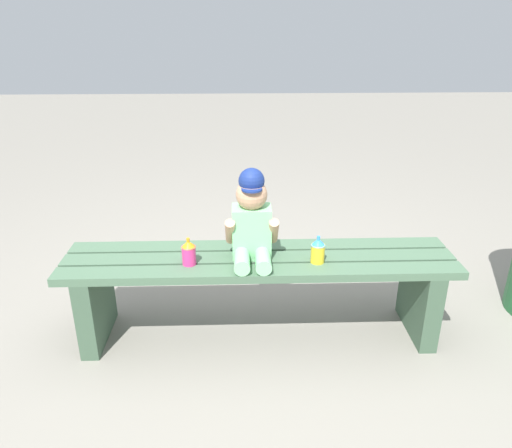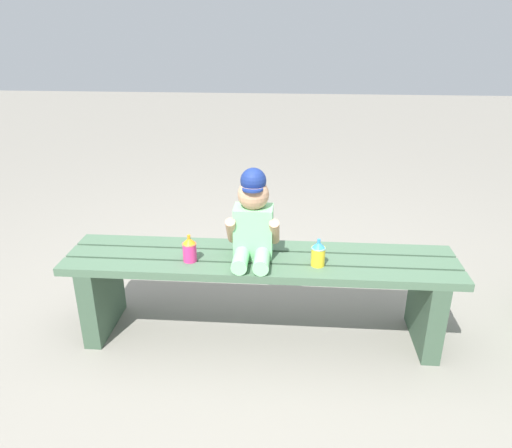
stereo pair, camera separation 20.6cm
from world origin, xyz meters
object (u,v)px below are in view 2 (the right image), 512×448
at_px(child_figure, 253,220).
at_px(park_bench, 260,281).
at_px(sippy_cup_right, 318,253).
at_px(sippy_cup_left, 190,249).

bearing_deg(child_figure, park_bench, -2.10).
xyz_separation_m(park_bench, sippy_cup_right, (0.25, -0.06, 0.18)).
relative_size(sippy_cup_left, sippy_cup_right, 1.00).
height_order(park_bench, child_figure, child_figure).
bearing_deg(sippy_cup_left, park_bench, 11.41).
bearing_deg(child_figure, sippy_cup_left, -167.00).
bearing_deg(park_bench, sippy_cup_left, -168.59).
distance_m(park_bench, sippy_cup_right, 0.32).
relative_size(park_bench, sippy_cup_left, 14.12).
distance_m(park_bench, sippy_cup_left, 0.36).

